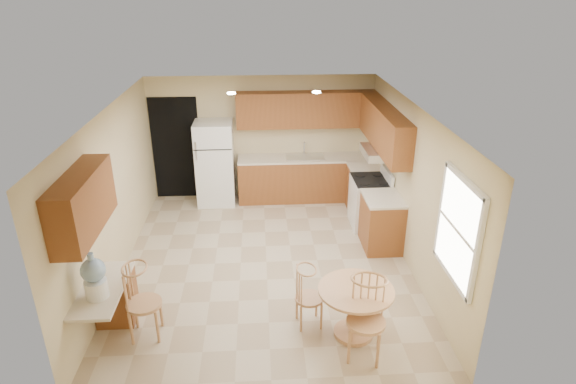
{
  "coord_description": "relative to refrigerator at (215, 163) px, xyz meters",
  "views": [
    {
      "loc": [
        -0.07,
        -6.67,
        4.15
      ],
      "look_at": [
        0.37,
        0.3,
        1.09
      ],
      "focal_mm": 30.0,
      "sensor_mm": 36.0,
      "label": 1
    }
  ],
  "objects": [
    {
      "name": "window",
      "position": [
        3.18,
        -4.25,
        0.66
      ],
      "size": [
        0.06,
        1.12,
        1.3
      ],
      "color": "white",
      "rests_on": "wall_right"
    },
    {
      "name": "wall_back",
      "position": [
        0.95,
        0.35,
        0.41
      ],
      "size": [
        4.5,
        0.02,
        2.5
      ],
      "primitive_type": "cube",
      "color": "beige",
      "rests_on": "floor"
    },
    {
      "name": "ceiling",
      "position": [
        0.95,
        -2.4,
        1.66
      ],
      "size": [
        4.5,
        5.5,
        0.02
      ],
      "primitive_type": "cube",
      "color": "white",
      "rests_on": "wall_back"
    },
    {
      "name": "base_cab_right_b",
      "position": [
        2.9,
        -2.0,
        -0.41
      ],
      "size": [
        0.6,
        0.8,
        0.87
      ],
      "primitive_type": "cube",
      "color": "brown",
      "rests_on": "floor"
    },
    {
      "name": "counter_right_b",
      "position": [
        2.9,
        -2.0,
        0.05
      ],
      "size": [
        0.63,
        0.8,
        0.04
      ],
      "primitive_type": "cube",
      "color": "beige",
      "rests_on": "base_cab_right_b"
    },
    {
      "name": "counter_back",
      "position": [
        1.83,
        0.05,
        0.05
      ],
      "size": [
        2.75,
        0.63,
        0.04
      ],
      "primitive_type": "cube",
      "color": "beige",
      "rests_on": "base_cab_back"
    },
    {
      "name": "chair_table_b",
      "position": [
        2.08,
        -4.7,
        -0.2
      ],
      "size": [
        0.47,
        0.5,
        1.05
      ],
      "rotation": [
        0.0,
        0.0,
        2.86
      ],
      "color": "tan",
      "rests_on": "floor"
    },
    {
      "name": "upper_cab_right",
      "position": [
        3.04,
        -1.19,
        1.01
      ],
      "size": [
        0.33,
        2.42,
        0.7
      ],
      "primitive_type": "cube",
      "color": "brown",
      "rests_on": "wall_right"
    },
    {
      "name": "water_crock",
      "position": [
        -1.05,
        -4.28,
        0.19
      ],
      "size": [
        0.28,
        0.28,
        0.58
      ],
      "color": "white",
      "rests_on": "desk_top"
    },
    {
      "name": "wall_left",
      "position": [
        -1.3,
        -2.4,
        0.41
      ],
      "size": [
        0.02,
        5.5,
        2.5
      ],
      "primitive_type": "cube",
      "color": "beige",
      "rests_on": "floor"
    },
    {
      "name": "base_cab_back",
      "position": [
        1.83,
        0.05,
        -0.41
      ],
      "size": [
        2.75,
        0.6,
        0.87
      ],
      "primitive_type": "cube",
      "color": "brown",
      "rests_on": "floor"
    },
    {
      "name": "wall_front",
      "position": [
        0.95,
        -5.15,
        0.41
      ],
      "size": [
        4.5,
        0.02,
        2.5
      ],
      "primitive_type": "cube",
      "color": "beige",
      "rests_on": "floor"
    },
    {
      "name": "doorway",
      "position": [
        -0.8,
        0.34,
        0.21
      ],
      "size": [
        0.9,
        0.02,
        2.1
      ],
      "primitive_type": "cube",
      "color": "black",
      "rests_on": "floor"
    },
    {
      "name": "counter_right_a",
      "position": [
        2.9,
        -0.54,
        0.05
      ],
      "size": [
        0.63,
        0.59,
        0.04
      ],
      "primitive_type": "cube",
      "color": "beige",
      "rests_on": "base_cab_right_a"
    },
    {
      "name": "can_light_b",
      "position": [
        1.85,
        -1.2,
        1.64
      ],
      "size": [
        0.14,
        0.14,
        0.02
      ],
      "primitive_type": "cylinder",
      "color": "white",
      "rests_on": "ceiling"
    },
    {
      "name": "chair_table_a",
      "position": [
        1.48,
        -4.05,
        -0.32
      ],
      "size": [
        0.38,
        0.49,
        0.85
      ],
      "rotation": [
        0.0,
        0.0,
        -1.45
      ],
      "color": "tan",
      "rests_on": "floor"
    },
    {
      "name": "base_cab_right_a",
      "position": [
        2.9,
        -0.54,
        -0.41
      ],
      "size": [
        0.6,
        0.59,
        0.87
      ],
      "primitive_type": "cube",
      "color": "brown",
      "rests_on": "floor"
    },
    {
      "name": "chair_desk",
      "position": [
        -0.6,
        -4.15,
        -0.23
      ],
      "size": [
        0.44,
        0.57,
        1.0
      ],
      "rotation": [
        0.0,
        0.0,
        -1.53
      ],
      "color": "tan",
      "rests_on": "floor"
    },
    {
      "name": "upper_cab_back",
      "position": [
        1.83,
        0.19,
        1.01
      ],
      "size": [
        2.75,
        0.33,
        0.7
      ],
      "primitive_type": "cube",
      "color": "brown",
      "rests_on": "wall_back"
    },
    {
      "name": "desk_top",
      "position": [
        -1.05,
        -4.1,
        -0.09
      ],
      "size": [
        0.5,
        1.2,
        0.04
      ],
      "primitive_type": "cube",
      "color": "beige",
      "rests_on": "desk_pedestal"
    },
    {
      "name": "sink",
      "position": [
        1.8,
        0.05,
        0.07
      ],
      "size": [
        0.78,
        0.44,
        0.01
      ],
      "primitive_type": "cube",
      "color": "silver",
      "rests_on": "counter_back"
    },
    {
      "name": "desk_pedestal",
      "position": [
        -1.05,
        -3.72,
        -0.48
      ],
      "size": [
        0.48,
        0.42,
        0.72
      ],
      "primitive_type": "cube",
      "color": "brown",
      "rests_on": "floor"
    },
    {
      "name": "upper_cab_left",
      "position": [
        -1.13,
        -4.0,
        1.01
      ],
      "size": [
        0.33,
        1.4,
        0.7
      ],
      "primitive_type": "cube",
      "color": "brown",
      "rests_on": "wall_left"
    },
    {
      "name": "refrigerator",
      "position": [
        0.0,
        0.0,
        0.0
      ],
      "size": [
        0.74,
        0.72,
        1.68
      ],
      "color": "white",
      "rests_on": "floor"
    },
    {
      "name": "floor",
      "position": [
        0.95,
        -2.4,
        -0.84
      ],
      "size": [
        5.5,
        5.5,
        0.0
      ],
      "primitive_type": "plane",
      "color": "tan",
      "rests_on": "ground"
    },
    {
      "name": "stove",
      "position": [
        2.88,
        -1.22,
        -0.37
      ],
      "size": [
        0.65,
        0.76,
        1.09
      ],
      "color": "white",
      "rests_on": "floor"
    },
    {
      "name": "can_light_a",
      "position": [
        0.45,
        -1.2,
        1.64
      ],
      "size": [
        0.14,
        0.14,
        0.02
      ],
      "primitive_type": "cylinder",
      "color": "white",
      "rests_on": "ceiling"
    },
    {
      "name": "dining_table",
      "position": [
        2.03,
        -4.21,
        -0.39
      ],
      "size": [
        0.94,
        0.94,
        0.69
      ],
      "rotation": [
        0.0,
        0.0,
        -0.11
      ],
      "color": "tan",
      "rests_on": "floor"
    },
    {
      "name": "wall_right",
      "position": [
        3.2,
        -2.4,
        0.41
      ],
      "size": [
        0.02,
        5.5,
        2.5
      ],
      "primitive_type": "cube",
      "color": "beige",
      "rests_on": "floor"
    },
    {
      "name": "range_hood",
      "position": [
        2.95,
        -1.22,
        0.58
      ],
      "size": [
        0.5,
        0.76,
        0.14
      ],
      "primitive_type": "cube",
      "color": "silver",
      "rests_on": "upper_cab_right"
    }
  ]
}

